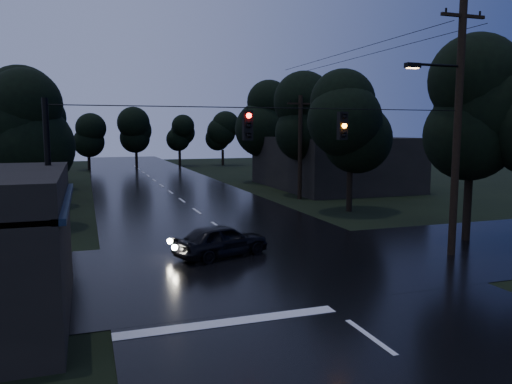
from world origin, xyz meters
TOP-DOWN VIEW (x-y plane):
  - main_road at (0.00, 30.00)m, footprint 12.00×120.00m
  - cross_street at (0.00, 12.00)m, footprint 60.00×9.00m
  - building_far_right at (14.00, 34.00)m, footprint 10.00×14.00m
  - utility_pole_main at (7.41, 11.00)m, footprint 3.50×0.30m
  - utility_pole_far at (8.30, 28.00)m, footprint 2.00×0.30m
  - anchor_pole_left at (-7.50, 11.00)m, footprint 0.18×0.18m
  - span_signals at (0.56, 10.99)m, footprint 15.00×0.37m
  - tree_corner_near at (10.00, 13.00)m, footprint 4.48×4.48m
  - tree_left_a at (-9.00, 22.00)m, footprint 3.92×3.92m
  - tree_left_b at (-9.60, 30.00)m, footprint 4.20×4.20m
  - tree_left_c at (-10.20, 40.00)m, footprint 4.48×4.48m
  - tree_right_a at (9.00, 22.00)m, footprint 4.20×4.20m
  - tree_right_b at (9.60, 30.00)m, footprint 4.48×4.48m
  - tree_right_c at (10.20, 40.00)m, footprint 4.76×4.76m
  - car at (-1.40, 13.80)m, footprint 4.20×2.73m

SIDE VIEW (x-z plane):
  - main_road at x=0.00m, z-range -0.01..0.01m
  - cross_street at x=0.00m, z-range -0.01..0.01m
  - car at x=-1.40m, z-range 0.00..1.33m
  - building_far_right at x=14.00m, z-range 0.00..4.40m
  - anchor_pole_left at x=-7.50m, z-range 0.00..6.00m
  - utility_pole_far at x=8.30m, z-range 0.13..7.63m
  - tree_left_a at x=-9.00m, z-range 1.11..9.37m
  - span_signals at x=0.56m, z-range 4.69..5.80m
  - utility_pole_main at x=7.41m, z-range 0.26..10.26m
  - tree_left_b at x=-9.60m, z-range 1.19..10.04m
  - tree_right_a at x=9.00m, z-range 1.19..10.04m
  - tree_corner_near at x=10.00m, z-range 1.27..10.71m
  - tree_left_c at x=-10.20m, z-range 1.27..10.71m
  - tree_right_b at x=9.60m, z-range 1.27..10.71m
  - tree_right_c at x=10.20m, z-range 1.35..11.38m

